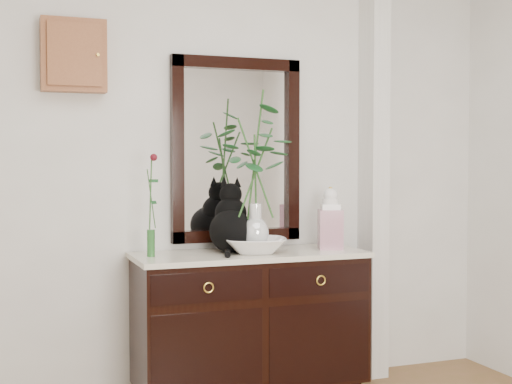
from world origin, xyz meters
name	(u,v)px	position (x,y,z in m)	size (l,w,h in m)	color
wall_back	(220,165)	(0.00, 1.98, 1.35)	(3.60, 0.04, 2.70)	silver
pilaster	(374,165)	(1.00, 1.90, 1.35)	(0.12, 0.20, 2.70)	silver
sideboard	(250,317)	(0.10, 1.73, 0.47)	(1.33, 0.52, 0.82)	black
wall_mirror	(236,150)	(0.10, 1.97, 1.44)	(0.80, 0.06, 1.10)	black
key_cabinet	(74,56)	(-0.85, 1.94, 1.95)	(0.35, 0.10, 0.40)	brown
cat	(231,217)	(0.01, 1.79, 1.05)	(0.28, 0.35, 0.40)	black
lotus_bowl	(255,245)	(0.12, 1.69, 0.89)	(0.35, 0.35, 0.09)	white
vase_branches	(255,169)	(0.12, 1.69, 1.33)	(0.44, 0.44, 0.92)	silver
bud_vase_rose	(151,204)	(-0.47, 1.75, 1.14)	(0.07, 0.07, 0.57)	#296429
ginger_jar	(330,218)	(0.60, 1.71, 1.04)	(0.14, 0.14, 0.37)	silver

